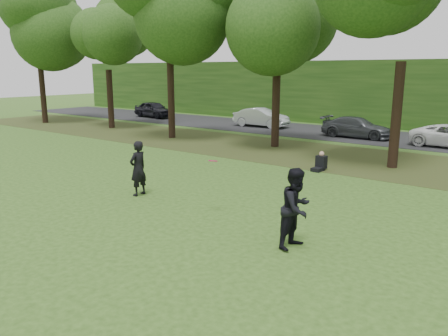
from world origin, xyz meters
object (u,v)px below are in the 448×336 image
object	(u,v)px
player_right	(296,208)
frisbee	(213,161)
player_left	(138,168)
seated_person	(320,163)

from	to	relation	value
player_right	frisbee	world-z (taller)	player_right
player_left	player_right	world-z (taller)	player_right
frisbee	player_right	bearing A→B (deg)	-12.98
player_left	seated_person	bearing A→B (deg)	152.92
player_right	seated_person	xyz separation A→B (m)	(-3.11, 8.14, -0.69)
frisbee	seated_person	xyz separation A→B (m)	(0.04, 7.41, -1.34)
frisbee	seated_person	distance (m)	7.53
player_right	seated_person	bearing A→B (deg)	26.46
player_left	seated_person	distance (m)	8.12
player_left	frisbee	size ratio (longest dim) A/B	6.23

